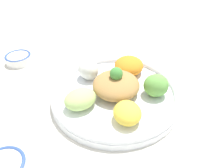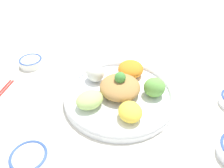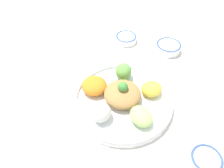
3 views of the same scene
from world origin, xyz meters
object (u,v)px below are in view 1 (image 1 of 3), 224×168
(salad_platter, at_px, (116,90))
(sauce_bowl_dark, at_px, (3,168))
(serving_spoon_extra, at_px, (214,66))
(rice_bowl_plain, at_px, (18,58))
(serving_spoon_main, at_px, (50,47))

(salad_platter, height_order, sauce_bowl_dark, salad_platter)
(salad_platter, height_order, serving_spoon_extra, salad_platter)
(salad_platter, distance_m, serving_spoon_extra, 0.38)
(salad_platter, distance_m, sauce_bowl_dark, 0.32)
(salad_platter, distance_m, rice_bowl_plain, 0.39)
(sauce_bowl_dark, xyz_separation_m, rice_bowl_plain, (-0.41, -0.15, -0.00))
(rice_bowl_plain, bearing_deg, serving_spoon_main, 147.87)
(sauce_bowl_dark, bearing_deg, salad_platter, 140.49)
(sauce_bowl_dark, bearing_deg, serving_spoon_extra, 129.48)
(serving_spoon_main, bearing_deg, rice_bowl_plain, -4.61)
(serving_spoon_main, xyz_separation_m, serving_spoon_extra, (0.09, 0.60, 0.00))
(salad_platter, relative_size, rice_bowl_plain, 4.10)
(salad_platter, relative_size, serving_spoon_main, 3.19)
(salad_platter, bearing_deg, rice_bowl_plain, -114.46)
(serving_spoon_main, distance_m, serving_spoon_extra, 0.61)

